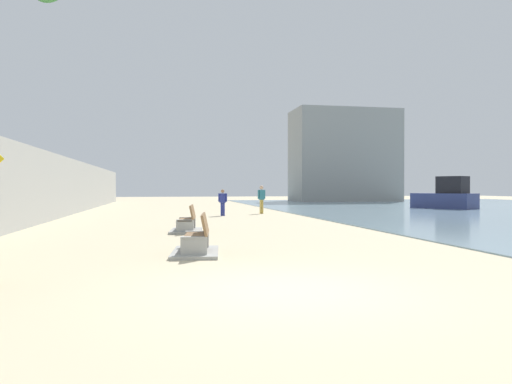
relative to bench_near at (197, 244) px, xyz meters
name	(u,v)px	position (x,y,z in m)	size (l,w,h in m)	color
ground_plane	(198,218)	(1.03, 13.55, -0.23)	(120.00, 120.00, 0.00)	#C6B793
seawall	(46,187)	(-6.47, 13.55, 1.43)	(0.80, 64.00, 3.33)	#9E9E99
bench_near	(197,244)	(0.00, 0.00, 0.00)	(1.34, 2.22, 0.98)	#9E9E99
bench_far	(187,225)	(0.06, 5.94, 0.00)	(1.33, 2.21, 0.98)	#9E9E99
person_walking	(223,201)	(2.55, 15.55, 0.63)	(0.48, 0.30, 1.51)	navy
person_standing	(262,197)	(5.18, 17.37, 0.78)	(0.51, 0.27, 1.73)	gold
boat_far_left	(446,197)	(20.15, 21.15, 0.68)	(4.10, 4.88, 2.41)	navy
harbor_building	(344,156)	(20.00, 41.55, 5.05)	(12.00, 6.00, 10.57)	gray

